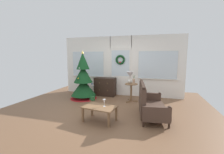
{
  "coord_description": "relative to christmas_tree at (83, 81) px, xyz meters",
  "views": [
    {
      "loc": [
        1.45,
        -4.32,
        1.69
      ],
      "look_at": [
        0.05,
        0.55,
        1.0
      ],
      "focal_mm": 24.24,
      "sensor_mm": 36.0,
      "label": 1
    }
  ],
  "objects": [
    {
      "name": "back_wall_with_door",
      "position": [
        1.31,
        0.97,
        0.56
      ],
      "size": [
        5.2,
        0.19,
        2.55
      ],
      "color": "white",
      "rests_on": "ground"
    },
    {
      "name": "gift_box",
      "position": [
        0.46,
        -0.18,
        -0.64
      ],
      "size": [
        0.16,
        0.15,
        0.16
      ],
      "primitive_type": "cube",
      "color": "#266633",
      "rests_on": "ground"
    },
    {
      "name": "table_lamp",
      "position": [
        1.85,
        0.16,
        0.24
      ],
      "size": [
        0.28,
        0.28,
        0.44
      ],
      "color": "silver",
      "rests_on": "side_table"
    },
    {
      "name": "settee_sofa",
      "position": [
        2.62,
        -1.2,
        -0.34
      ],
      "size": [
        0.89,
        1.54,
        0.96
      ],
      "color": "black",
      "rests_on": "ground"
    },
    {
      "name": "christmas_tree",
      "position": [
        0.0,
        0.0,
        0.0
      ],
      "size": [
        1.07,
        1.07,
        1.92
      ],
      "color": "#4C331E",
      "rests_on": "ground"
    },
    {
      "name": "coffee_table",
      "position": [
        1.4,
        -1.86,
        -0.38
      ],
      "size": [
        0.92,
        0.65,
        0.39
      ],
      "color": "brown",
      "rests_on": "ground"
    },
    {
      "name": "flower_vase",
      "position": [
        2.01,
        0.06,
        0.08
      ],
      "size": [
        0.11,
        0.1,
        0.35
      ],
      "color": "tan",
      "rests_on": "side_table"
    },
    {
      "name": "wine_glass",
      "position": [
        1.51,
        -1.82,
        -0.19
      ],
      "size": [
        0.08,
        0.08,
        0.2
      ],
      "color": "silver",
      "rests_on": "coffee_table"
    },
    {
      "name": "side_table",
      "position": [
        1.91,
        0.12,
        -0.24
      ],
      "size": [
        0.5,
        0.48,
        0.68
      ],
      "color": "brown",
      "rests_on": "ground"
    },
    {
      "name": "ground_plane",
      "position": [
        1.31,
        -1.11,
        -0.72
      ],
      "size": [
        6.76,
        6.76,
        0.0
      ],
      "primitive_type": "plane",
      "color": "brown"
    },
    {
      "name": "dresser_cabinet",
      "position": [
        0.7,
        0.68,
        -0.33
      ],
      "size": [
        0.92,
        0.47,
        0.78
      ],
      "color": "black",
      "rests_on": "ground"
    }
  ]
}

